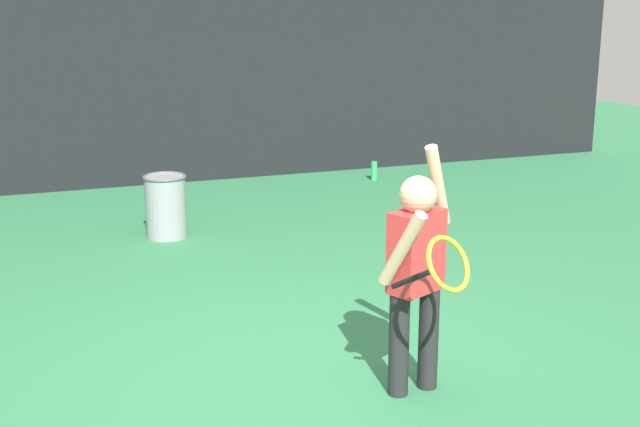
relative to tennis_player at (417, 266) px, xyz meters
The scene contains 8 objects.
ground_plane 0.95m from the tennis_player, 150.98° to the left, with size 20.00×20.00×0.00m, color #2D7247.
back_fence_windscreen 5.88m from the tennis_player, 95.30° to the left, with size 12.21×0.08×3.40m, color black.
fence_post_2 5.95m from the tennis_player, 95.24° to the left, with size 0.09×0.09×3.55m, color slate.
fence_post_3 6.41m from the tennis_player, 67.29° to the left, with size 0.09×0.09×3.55m, color slate.
fence_post_4 8.04m from the tennis_player, 47.12° to the left, with size 0.09×0.09×3.55m, color slate.
tennis_player is the anchor object (origin of this frame).
ball_hopper 3.63m from the tennis_player, 101.22° to the left, with size 0.38×0.38×0.56m.
water_bottle 5.50m from the tennis_player, 68.48° to the left, with size 0.07×0.07×0.22m, color green.
Camera 1 is at (-1.43, -4.14, 2.12)m, focal length 47.99 mm.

